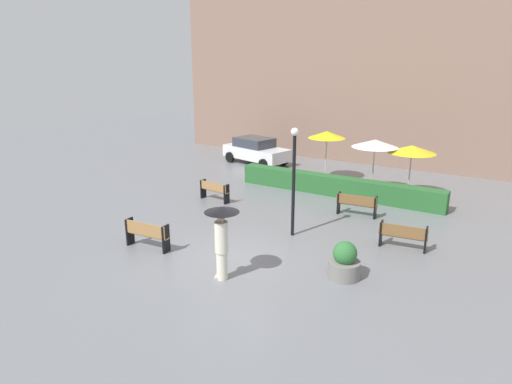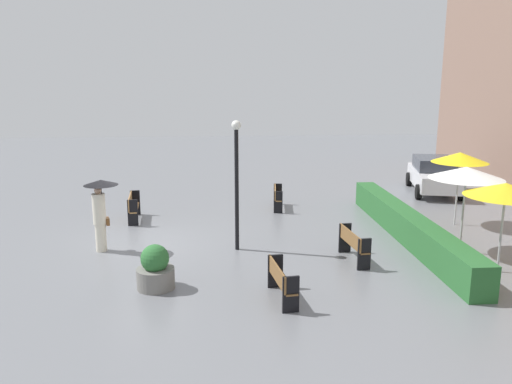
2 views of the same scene
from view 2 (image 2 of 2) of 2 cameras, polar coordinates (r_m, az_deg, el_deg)
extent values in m
plane|color=slate|center=(16.64, -12.35, -5.65)|extent=(60.00, 60.00, 0.00)
cube|color=#9E7242|center=(20.50, 2.49, -0.53)|extent=(1.57, 0.40, 0.04)
cube|color=#9E7242|center=(20.46, 2.11, 0.03)|extent=(1.55, 0.21, 0.36)
cube|color=black|center=(21.21, 2.42, -0.21)|extent=(0.10, 0.34, 0.86)
cube|color=black|center=(19.82, 2.45, -1.13)|extent=(0.10, 0.34, 0.86)
cube|color=brown|center=(15.00, 10.80, -5.73)|extent=(1.63, 0.44, 0.04)
cube|color=brown|center=(14.88, 10.29, -4.96)|extent=(1.61, 0.21, 0.40)
cube|color=black|center=(15.66, 9.74, -4.98)|extent=(0.10, 0.37, 0.89)
cube|color=black|center=(14.35, 11.81, -6.72)|extent=(0.10, 0.37, 0.89)
cube|color=#9E7242|center=(19.36, -13.19, -1.66)|extent=(1.67, 0.40, 0.04)
cube|color=#9E7242|center=(19.31, -13.66, -0.97)|extent=(1.65, 0.18, 0.45)
cube|color=black|center=(20.10, -13.12, -1.14)|extent=(0.09, 0.36, 0.94)
cube|color=black|center=(18.62, -13.39, -2.24)|extent=(0.09, 0.36, 0.94)
cube|color=brown|center=(12.31, 3.03, -9.86)|extent=(1.58, 0.47, 0.04)
cube|color=brown|center=(12.19, 2.32, -8.95)|extent=(1.56, 0.23, 0.41)
cube|color=black|center=(12.96, 2.14, -8.68)|extent=(0.11, 0.38, 0.85)
cube|color=black|center=(11.67, 3.84, -11.18)|extent=(0.11, 0.38, 0.85)
cylinder|color=silver|center=(16.22, -16.67, -4.80)|extent=(0.32, 0.32, 0.85)
cube|color=#B2A599|center=(16.39, -16.62, -6.02)|extent=(0.39, 0.35, 0.08)
cylinder|color=silver|center=(15.99, -16.87, -1.79)|extent=(0.38, 0.38, 0.92)
sphere|color=tan|center=(15.86, -17.00, 0.19)|extent=(0.21, 0.21, 0.21)
cube|color=brown|center=(16.13, -16.01, -3.10)|extent=(0.30, 0.19, 0.22)
cylinder|color=black|center=(15.92, -16.59, -0.57)|extent=(0.02, 0.02, 0.90)
cone|color=black|center=(15.83, -16.69, 1.01)|extent=(1.00, 1.00, 0.16)
cylinder|color=slate|center=(13.20, -10.96, -9.28)|extent=(0.93, 0.93, 0.51)
sphere|color=#2D6B33|center=(13.02, -11.05, -7.18)|extent=(0.70, 0.70, 0.70)
cylinder|color=black|center=(15.33, -2.13, 0.13)|extent=(0.12, 0.12, 3.63)
sphere|color=white|center=(15.03, -2.19, 7.36)|extent=(0.28, 0.28, 0.28)
cylinder|color=silver|center=(19.40, 21.23, 0.06)|extent=(0.06, 0.06, 2.40)
cone|color=yellow|center=(19.19, 21.51, 3.56)|extent=(1.91, 1.91, 0.35)
cylinder|color=silver|center=(16.37, 21.79, -2.18)|extent=(0.06, 0.06, 2.41)
cone|color=white|center=(16.12, 22.13, 1.97)|extent=(2.12, 2.12, 0.35)
cylinder|color=silver|center=(15.16, 25.36, -3.93)|extent=(0.06, 0.06, 2.26)
cone|color=yellow|center=(14.90, 25.77, 0.24)|extent=(2.11, 2.11, 0.35)
cube|color=#28602D|center=(17.29, 16.31, -3.62)|extent=(9.76, 0.70, 0.90)
cube|color=silver|center=(24.62, 18.99, 1.47)|extent=(4.48, 2.63, 0.70)
cube|color=#333842|center=(24.71, 19.00, 2.98)|extent=(2.50, 2.05, 0.55)
cylinder|color=black|center=(23.51, 21.65, -0.11)|extent=(0.67, 0.35, 0.64)
cylinder|color=black|center=(23.16, 17.44, 0.02)|extent=(0.67, 0.35, 0.64)
cylinder|color=black|center=(26.24, 20.24, 1.24)|extent=(0.67, 0.35, 0.64)
cylinder|color=black|center=(25.92, 16.46, 1.38)|extent=(0.67, 0.35, 0.64)
camera|label=1|loc=(15.26, -63.39, 9.46)|focal=31.28mm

